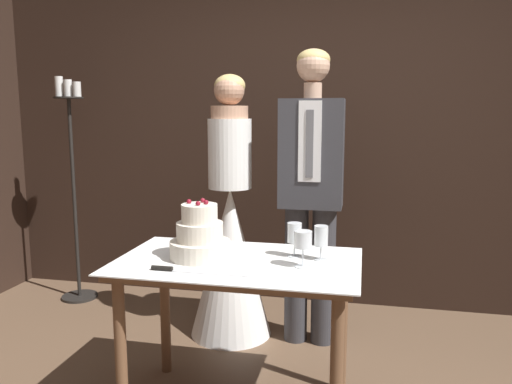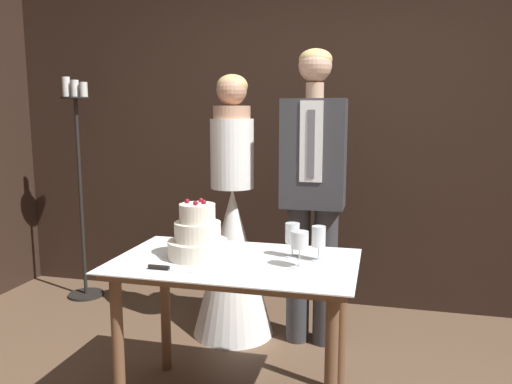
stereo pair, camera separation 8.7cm
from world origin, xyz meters
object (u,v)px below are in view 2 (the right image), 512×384
object	(u,v)px
bride	(233,243)
candle_stand	(80,187)
wine_glass_far	(300,242)
groom	(313,186)
cake_table	(235,282)
tiered_cake	(198,237)
wine_glass_near	(319,238)
wine_glass_middle	(292,235)
cake_knife	(177,269)

from	to	relation	value
bride	candle_stand	world-z (taller)	candle_stand
wine_glass_far	groom	bearing A→B (deg)	93.73
cake_table	tiered_cake	xyz separation A→B (m)	(-0.19, 0.00, 0.21)
tiered_cake	wine_glass_near	bearing A→B (deg)	9.04
bride	groom	bearing A→B (deg)	-0.05
wine_glass_middle	bride	xyz separation A→B (m)	(-0.52, 0.71, -0.25)
groom	cake_table	bearing A→B (deg)	-107.55
cake_table	wine_glass_far	size ratio (longest dim) A/B	6.90
tiered_cake	wine_glass_far	xyz separation A→B (m)	(0.51, -0.04, 0.02)
tiered_cake	wine_glass_far	size ratio (longest dim) A/B	1.74
cake_knife	candle_stand	size ratio (longest dim) A/B	0.26
cake_table	cake_knife	distance (m)	0.33
cake_knife	wine_glass_near	bearing A→B (deg)	28.16
cake_knife	groom	bearing A→B (deg)	66.08
cake_table	bride	xyz separation A→B (m)	(-0.26, 0.83, -0.03)
tiered_cake	bride	bearing A→B (deg)	94.98
wine_glass_far	candle_stand	distance (m)	2.32
wine_glass_middle	wine_glass_far	bearing A→B (deg)	-68.97
wine_glass_near	wine_glass_middle	xyz separation A→B (m)	(-0.13, 0.03, 0.00)
groom	cake_knife	bearing A→B (deg)	-114.01
cake_knife	wine_glass_middle	xyz separation A→B (m)	(0.47, 0.35, 0.10)
wine_glass_near	bride	bearing A→B (deg)	131.55
cake_table	wine_glass_far	world-z (taller)	wine_glass_far
bride	wine_glass_far	bearing A→B (deg)	-56.13
wine_glass_near	cake_knife	bearing A→B (deg)	-151.93
wine_glass_middle	groom	bearing A→B (deg)	89.56
cake_knife	bride	distance (m)	1.07
cake_knife	tiered_cake	bearing A→B (deg)	85.73
cake_table	groom	bearing A→B (deg)	72.45
cake_table	wine_glass_near	distance (m)	0.46
tiered_cake	bride	distance (m)	0.87
cake_knife	wine_glass_middle	bearing A→B (deg)	37.10
cake_knife	groom	distance (m)	1.19
groom	candle_stand	world-z (taller)	groom
bride	wine_glass_near	bearing A→B (deg)	-48.45
tiered_cake	groom	distance (m)	0.96
wine_glass_middle	candle_stand	xyz separation A→B (m)	(-1.89, 1.08, 0.01)
wine_glass_middle	bride	distance (m)	0.91
wine_glass_far	bride	size ratio (longest dim) A/B	0.10
bride	candle_stand	size ratio (longest dim) A/B	0.98
wine_glass_far	bride	xyz separation A→B (m)	(-0.58, 0.87, -0.26)
bride	cake_table	bearing A→B (deg)	-72.46
wine_glass_near	bride	world-z (taller)	bride
cake_table	candle_stand	world-z (taller)	candle_stand
cake_table	wine_glass_middle	size ratio (longest dim) A/B	6.87
wine_glass_near	groom	size ratio (longest dim) A/B	0.09
wine_glass_middle	cake_table	bearing A→B (deg)	-154.06
cake_knife	bride	xyz separation A→B (m)	(-0.06, 1.06, -0.15)
cake_knife	groom	size ratio (longest dim) A/B	0.24
wine_glass_near	bride	distance (m)	1.02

